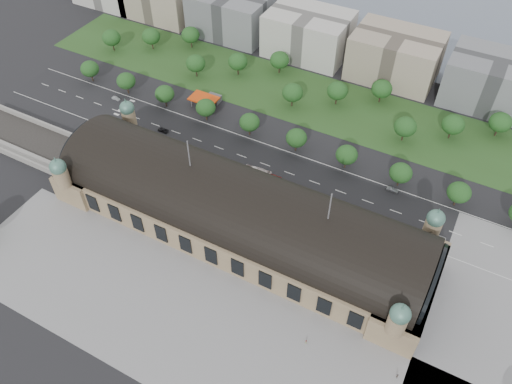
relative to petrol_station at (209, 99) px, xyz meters
The scene contains 50 objects.
ground 84.71m from the petrol_station, 50.45° to the right, with size 900.00×900.00×0.00m, color black.
station 84.98m from the petrol_station, 50.45° to the right, with size 150.00×48.40×44.30m.
track_cutting 87.79m from the petrol_station, 129.73° to the right, with size 70.00×24.00×3.10m.
plaza_south 126.63m from the petrol_station, 59.68° to the right, with size 190.00×48.00×0.12m, color gray.
road_slab 43.62m from the petrol_station, 38.82° to the right, with size 260.00×26.00×0.10m, color black.
grass_belt 47.86m from the petrol_station, 35.47° to the left, with size 300.00×45.00×0.10m, color #2A4C1E.
petrol_station is the anchor object (origin of this frame).
office_2 73.13m from the petrol_station, 111.07° to the left, with size 45.00×32.00×24.00m, color slate.
office_3 72.38m from the petrol_station, 70.56° to the left, with size 45.00×32.00×24.00m, color beige.
office_4 100.64m from the petrol_station, 42.50° to the left, with size 45.00×32.00×24.00m, color tan.
office_5 141.49m from the petrol_station, 28.66° to the left, with size 45.00×32.00×24.00m, color slate.
tree_row_0 67.38m from the petrol_station, 169.47° to the right, with size 9.60×9.60×11.52m.
tree_row_1 44.08m from the petrol_station, 163.73° to the right, with size 9.60×9.60×11.52m.
tree_row_2 22.32m from the petrol_station, 145.83° to the right, with size 9.60×9.60×11.52m.
tree_row_3 14.35m from the petrol_station, 64.33° to the right, with size 9.60×9.60×11.52m.
tree_row_4 32.64m from the petrol_station, 22.33° to the right, with size 9.60×9.60×11.52m.
tree_row_5 55.47m from the petrol_station, 12.84° to the right, with size 9.60×9.60×11.52m.
tree_row_6 78.99m from the petrol_station, ahead, with size 9.60×9.60×11.52m.
tree_row_7 102.74m from the petrol_station, ahead, with size 9.60×9.60×11.52m.
tree_row_8 126.58m from the petrol_station, ahead, with size 9.60×9.60×11.52m.
tree_belt_0 78.30m from the petrol_station, 166.89° to the left, with size 10.40×10.40×12.48m.
tree_belt_1 64.57m from the petrol_station, 152.50° to the left, with size 10.40×10.40×12.48m.
tree_belt_2 56.72m from the petrol_station, 132.40° to the left, with size 10.40×10.40×12.48m.
tree_belt_3 26.54m from the petrol_station, 137.15° to the left, with size 10.40×10.40×12.48m.
tree_belt_4 30.15m from the petrol_station, 90.18° to the left, with size 10.40×10.40×12.48m.
tree_belt_5 46.08m from the petrol_station, 65.62° to the left, with size 10.40×10.40×12.48m.
tree_belt_6 42.15m from the petrol_station, 25.05° to the left, with size 10.40×10.40×12.48m.
tree_belt_7 64.40m from the petrol_station, 27.57° to the left, with size 10.40×10.40×12.48m.
tree_belt_8 86.76m from the petrol_station, 28.79° to the left, with size 10.40×10.40×12.48m.
tree_belt_9 96.68m from the petrol_station, 10.57° to the left, with size 10.40×10.40×12.48m.
tree_belt_10 117.83m from the petrol_station, 14.62° to the left, with size 10.40×10.40×12.48m.
tree_belt_11 139.39m from the petrol_station, 17.43° to the left, with size 10.40×10.40×12.48m.
traffic_car_0 56.87m from the petrol_station, 137.71° to the right, with size 1.62×4.03×1.37m, color silver.
traffic_car_1 48.52m from the petrol_station, 155.75° to the right, with size 1.58×4.53×1.49m, color #969A9E.
traffic_car_2 30.61m from the petrol_station, 104.98° to the right, with size 2.52×5.47×1.52m, color black.
traffic_car_4 70.26m from the petrol_station, 31.06° to the right, with size 1.90×4.73×1.61m, color #172040.
traffic_car_5 102.35m from the petrol_station, ahead, with size 1.72×4.92×1.62m, color #55595D.
traffic_car_6 129.01m from the petrol_station, 14.88° to the right, with size 2.37×5.14×1.43m, color silver.
parked_car_0 40.68m from the petrol_station, 97.34° to the right, with size 1.44×4.14×1.36m, color black.
parked_car_1 44.42m from the petrol_station, 93.34° to the right, with size 2.39×5.17×1.44m, color maroon.
parked_car_2 43.09m from the petrol_station, 71.55° to the right, with size 1.97×4.86×1.41m, color #172642.
parked_car_3 45.86m from the petrol_station, 64.50° to the right, with size 1.77×4.41×1.50m, color #525659.
parked_car_4 46.96m from the petrol_station, 70.74° to the right, with size 1.56×4.47×1.47m, color silver.
parked_car_5 42.88m from the petrol_station, 78.03° to the right, with size 2.59×5.62×1.56m, color gray.
parked_car_6 42.06m from the petrol_station, 73.55° to the right, with size 2.09×5.13×1.49m, color black.
bus_west 62.89m from the petrol_station, 33.88° to the right, with size 2.47×10.55×2.94m, color #AA1C1B.
bus_mid 57.78m from the petrol_station, 36.91° to the right, with size 2.92×12.48×3.48m, color silver.
bus_east 74.92m from the petrol_station, 30.74° to the right, with size 2.74×11.71×3.26m, color silver.
pedestrian_0 137.25m from the petrol_station, 45.03° to the right, with size 0.81×0.47×1.66m, color gray.
pedestrian_2 157.92m from the petrol_station, 36.62° to the right, with size 0.92×0.53×1.90m, color gray.
Camera 1 is at (64.93, -107.59, 152.26)m, focal length 35.00 mm.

